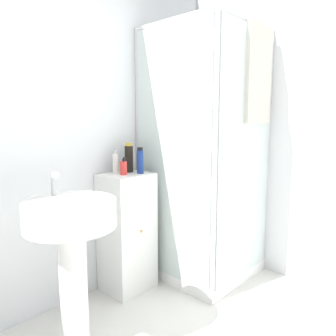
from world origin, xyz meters
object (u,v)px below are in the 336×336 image
Objects in this scene: soap_dispenser at (124,168)px; sink at (71,239)px; lotion_bottle_white at (116,163)px; shampoo_bottle_tall_black at (129,158)px; shampoo_bottle_blue at (140,161)px.

sink is at bearing -154.20° from soap_dispenser.
lotion_bottle_white reaches higher than soap_dispenser.
lotion_bottle_white reaches higher than sink.
shampoo_bottle_tall_black is 0.12m from lotion_bottle_white.
shampoo_bottle_tall_black reaches higher than sink.
sink is 7.74× the size of soap_dispenser.
shampoo_bottle_blue is at bearing -20.08° from soap_dispenser.
shampoo_bottle_tall_black reaches higher than shampoo_bottle_blue.
lotion_bottle_white is at bearing 165.69° from shampoo_bottle_tall_black.
soap_dispenser is 0.14m from shampoo_bottle_blue.
shampoo_bottle_tall_black reaches higher than soap_dispenser.
soap_dispenser is at bearing 25.80° from sink.
lotion_bottle_white is (0.63, 0.40, 0.32)m from sink.
shampoo_bottle_blue reaches higher than lotion_bottle_white.
shampoo_bottle_blue is 1.10× the size of lotion_bottle_white.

